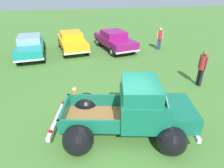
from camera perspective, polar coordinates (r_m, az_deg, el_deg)
The scene contains 8 objects.
ground_plane at distance 6.83m, azimuth 2.99°, elevation -13.88°, with size 80.00×80.00×0.00m, color #477A33.
vintage_pickup_truck at distance 6.39m, azimuth 6.68°, elevation -8.74°, with size 4.92×3.51×1.96m.
show_car_0 at distance 14.84m, azimuth -23.52°, elevation 10.76°, with size 2.22×4.78×1.43m.
show_car_1 at distance 15.15m, azimuth -12.09°, elevation 12.72°, with size 2.40×4.42×1.43m.
show_car_2 at distance 15.19m, azimuth 0.73°, elevation 13.36°, with size 2.80×4.83×1.43m.
spectator_0 at distance 10.21m, azimuth 25.75°, elevation 4.89°, with size 0.38×0.54×1.82m.
spectator_1 at distance 15.53m, azimuth 14.32°, elevation 13.58°, with size 0.54×0.37×1.71m.
lane_cone_0 at distance 8.65m, azimuth -11.34°, elevation -2.11°, with size 0.36×0.36×0.63m.
Camera 1 is at (-1.40, -4.93, 4.52)m, focal length 30.11 mm.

